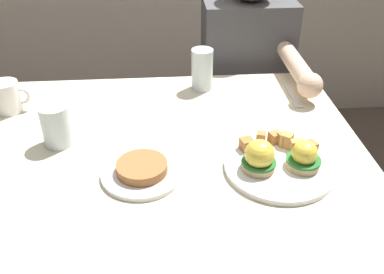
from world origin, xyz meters
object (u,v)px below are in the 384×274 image
Objects in this scene: eggs_benedict_plate at (279,161)px; fork at (293,98)px; water_glass_near at (202,72)px; side_plate at (142,171)px; water_glass_far at (57,127)px; dining_table at (142,183)px; coffee_mug at (7,96)px; diner_person at (247,79)px.

eggs_benedict_plate is 1.74× the size of fork.
side_plate is at bearing -112.56° from water_glass_near.
eggs_benedict_plate is 0.58m from water_glass_far.
water_glass_near is at bearing 161.80° from fork.
eggs_benedict_plate is (0.34, -0.10, 0.13)m from dining_table.
water_glass_far is 0.28m from side_plate.
eggs_benedict_plate is at bearing -111.14° from fork.
water_glass_far is (-0.70, -0.20, 0.05)m from fork.
water_glass_far is at bearing -144.28° from water_glass_near.
side_plate is at bearing -34.79° from water_glass_far.
coffee_mug is at bearing 139.41° from side_plate.
fork is at bearing 16.24° from water_glass_far.
side_plate is at bearing -84.40° from dining_table.
diner_person is (-0.08, 0.34, -0.09)m from fork.
fork is at bearing -76.54° from diner_person.
water_glass_far is 0.10× the size of diner_person.
water_glass_near is (0.59, 0.11, 0.01)m from coffee_mug.
fork is (0.88, 0.01, -0.05)m from coffee_mug.
eggs_benedict_plate is at bearing -72.31° from water_glass_near.
dining_table is 0.72m from diner_person.
side_plate is (0.41, -0.35, -0.04)m from coffee_mug.
side_plate is 0.81m from diner_person.
eggs_benedict_plate is 0.24× the size of diner_person.
water_glass_near is 0.49m from side_plate.
fork is 0.60m from side_plate.
fork is 0.36m from diner_person.
water_glass_near reaches higher than eggs_benedict_plate.
water_glass_far is (0.18, -0.19, -0.00)m from coffee_mug.
water_glass_near is at bearing 107.69° from eggs_benedict_plate.
side_plate is (0.23, -0.16, -0.04)m from water_glass_far.
side_plate is (-0.19, -0.45, -0.04)m from water_glass_near.
coffee_mug is (-0.74, 0.35, 0.02)m from eggs_benedict_plate.
dining_table is at bearing -119.15° from water_glass_near.
coffee_mug is 0.26m from water_glass_far.
eggs_benedict_plate reaches higher than dining_table.
coffee_mug is 0.98× the size of water_glass_far.
eggs_benedict_plate is 0.82m from coffee_mug.
fork is at bearing 37.23° from side_plate.
dining_table is at bearing -151.59° from fork.
fork is (0.48, 0.26, 0.11)m from dining_table.
fork is at bearing 0.86° from coffee_mug.
coffee_mug is at bearing 147.85° from dining_table.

